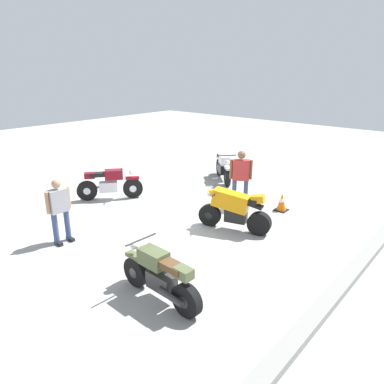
{
  "coord_description": "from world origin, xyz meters",
  "views": [
    {
      "loc": [
        6.77,
        6.35,
        4.01
      ],
      "look_at": [
        -0.41,
        0.09,
        0.75
      ],
      "focal_mm": 33.74,
      "sensor_mm": 36.0,
      "label": 1
    }
  ],
  "objects": [
    {
      "name": "ground_plane",
      "position": [
        0.0,
        0.0,
        0.0
      ],
      "size": [
        40.0,
        40.0,
        0.0
      ],
      "primitive_type": "plane",
      "color": "#9E9E99"
    },
    {
      "name": "curb_edge",
      "position": [
        0.0,
        4.6,
        0.07
      ],
      "size": [
        14.0,
        0.3,
        0.15
      ],
      "primitive_type": "cube",
      "color": "gray",
      "rests_on": "ground"
    },
    {
      "name": "motorcycle_olive_vintage",
      "position": [
        2.91,
        2.22,
        0.49
      ],
      "size": [
        0.7,
        1.95,
        1.07
      ],
      "rotation": [
        0.0,
        0.0,
        4.68
      ],
      "color": "black",
      "rests_on": "ground"
    },
    {
      "name": "motorcycle_silver_cruiser",
      "position": [
        -3.9,
        -1.39,
        0.52
      ],
      "size": [
        1.47,
        1.64,
        1.09
      ],
      "rotation": [
        0.0,
        0.0,
        0.85
      ],
      "color": "black",
      "rests_on": "ground"
    },
    {
      "name": "motorcycle_orange_sportbike",
      "position": [
        -0.47,
        1.48,
        0.59
      ],
      "size": [
        0.86,
        1.93,
        1.14
      ],
      "rotation": [
        0.0,
        0.0,
        5.0
      ],
      "color": "black",
      "rests_on": "ground"
    },
    {
      "name": "motorcycle_maroon_cruiser",
      "position": [
        0.19,
        -2.9,
        0.52
      ],
      "size": [
        1.7,
        1.41,
        1.09
      ],
      "rotation": [
        0.0,
        0.0,
        2.46
      ],
      "color": "black",
      "rests_on": "ground"
    },
    {
      "name": "person_in_gray_shirt",
      "position": [
        2.84,
        -1.24,
        0.9
      ],
      "size": [
        0.63,
        0.3,
        1.6
      ],
      "rotation": [
        0.0,
        0.0,
        1.57
      ],
      "color": "#384772",
      "rests_on": "ground"
    },
    {
      "name": "person_in_red_shirt",
      "position": [
        -1.93,
        0.69,
        1.01
      ],
      "size": [
        0.51,
        0.6,
        1.76
      ],
      "rotation": [
        0.0,
        0.0,
        0.6
      ],
      "color": "#384772",
      "rests_on": "ground"
    },
    {
      "name": "traffic_cone",
      "position": [
        -2.54,
        1.78,
        0.26
      ],
      "size": [
        0.36,
        0.36,
        0.53
      ],
      "color": "black",
      "rests_on": "ground"
    }
  ]
}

